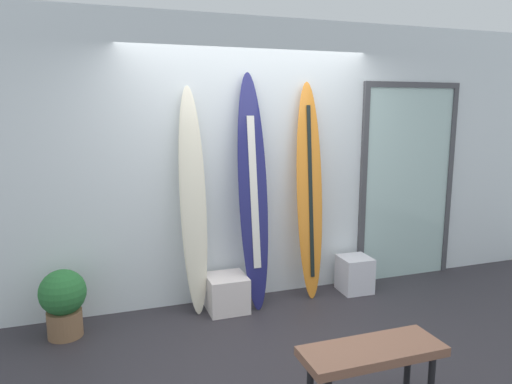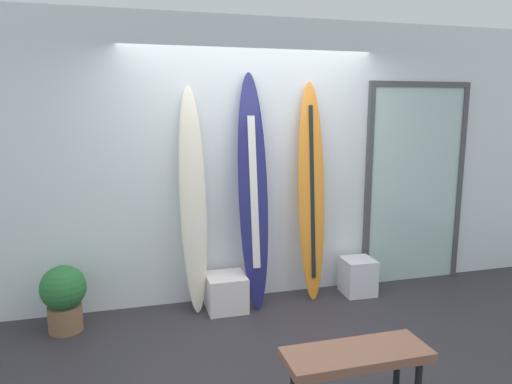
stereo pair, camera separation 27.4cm
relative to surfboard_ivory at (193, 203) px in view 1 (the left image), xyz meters
name	(u,v)px [view 1 (the left image)]	position (x,y,z in m)	size (l,w,h in m)	color
ground	(297,352)	(0.61, -1.03, -1.08)	(8.00, 8.00, 0.04)	#302C32
wall_back	(247,161)	(0.61, 0.27, 0.34)	(7.20, 0.20, 2.80)	white
surfboard_ivory	(193,203)	(0.00, 0.00, 0.00)	(0.27, 0.32, 2.14)	#EDE4C8
surfboard_navy	(253,194)	(0.57, -0.06, 0.07)	(0.29, 0.39, 2.27)	navy
surfboard_sunset	(309,193)	(1.19, -0.01, 0.03)	(0.28, 0.30, 2.19)	orange
display_block_left	(355,274)	(1.70, -0.09, -0.87)	(0.33, 0.33, 0.38)	silver
display_block_center	(227,293)	(0.29, -0.10, -0.88)	(0.38, 0.38, 0.34)	white
glass_door	(407,179)	(2.49, 0.15, 0.08)	(1.21, 0.06, 2.21)	silver
potted_plant	(63,300)	(-1.17, -0.17, -0.73)	(0.39, 0.39, 0.59)	#876142
bench	(372,356)	(0.73, -1.91, -0.66)	(0.92, 0.34, 0.46)	#8B5C46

